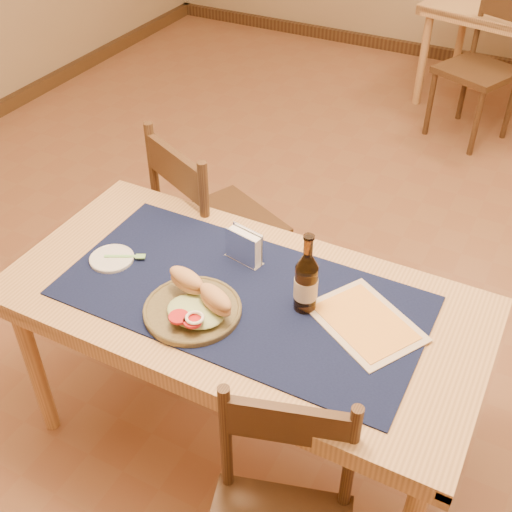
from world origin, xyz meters
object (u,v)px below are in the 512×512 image
at_px(main_table, 242,314).
at_px(napkin_holder, 244,247).
at_px(sandwich_plate, 195,306).
at_px(beer_bottle, 306,282).
at_px(chair_main_far, 213,226).

distance_m(main_table, napkin_holder, 0.24).
relative_size(sandwich_plate, napkin_holder, 2.13).
relative_size(main_table, sandwich_plate, 5.04).
relative_size(main_table, beer_bottle, 5.58).
bearing_deg(napkin_holder, main_table, -63.89).
bearing_deg(chair_main_far, sandwich_plate, -62.79).
distance_m(main_table, sandwich_plate, 0.21).
distance_m(beer_bottle, napkin_holder, 0.32).
bearing_deg(main_table, sandwich_plate, -122.21).
bearing_deg(sandwich_plate, main_table, 57.79).
distance_m(main_table, beer_bottle, 0.29).
bearing_deg(beer_bottle, napkin_holder, 156.97).
bearing_deg(napkin_holder, chair_main_far, 132.92).
bearing_deg(chair_main_far, napkin_holder, -47.08).
xyz_separation_m(sandwich_plate, napkin_holder, (0.01, 0.31, 0.03)).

